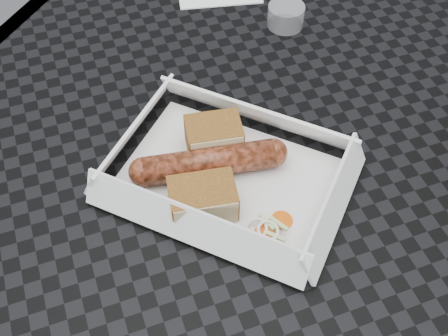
# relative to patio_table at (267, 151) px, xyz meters

# --- Properties ---
(patio_table) EXTENTS (0.80, 0.80, 0.74)m
(patio_table) POSITION_rel_patio_table_xyz_m (0.00, 0.00, 0.00)
(patio_table) COLOR black
(patio_table) RESTS_ON ground
(food_tray) EXTENTS (0.22, 0.15, 0.00)m
(food_tray) POSITION_rel_patio_table_xyz_m (-0.00, -0.12, 0.08)
(food_tray) COLOR white
(food_tray) RESTS_ON patio_table
(bratwurst) EXTENTS (0.15, 0.11, 0.03)m
(bratwurst) POSITION_rel_patio_table_xyz_m (-0.02, -0.12, 0.10)
(bratwurst) COLOR brown
(bratwurst) RESTS_ON food_tray
(bread_near) EXTENTS (0.07, 0.07, 0.04)m
(bread_near) POSITION_rel_patio_table_xyz_m (-0.03, -0.08, 0.10)
(bread_near) COLOR brown
(bread_near) RESTS_ON food_tray
(bread_far) EXTENTS (0.08, 0.08, 0.03)m
(bread_far) POSITION_rel_patio_table_xyz_m (-0.01, -0.16, 0.10)
(bread_far) COLOR brown
(bread_far) RESTS_ON food_tray
(veg_garnish) EXTENTS (0.03, 0.03, 0.00)m
(veg_garnish) POSITION_rel_patio_table_xyz_m (0.06, -0.16, 0.08)
(veg_garnish) COLOR #E7570A
(veg_garnish) RESTS_ON food_tray
(condiment_cup_empty) EXTENTS (0.05, 0.05, 0.03)m
(condiment_cup_empty) POSITION_rel_patio_table_xyz_m (-0.04, 0.16, 0.09)
(condiment_cup_empty) COLOR silver
(condiment_cup_empty) RESTS_ON patio_table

